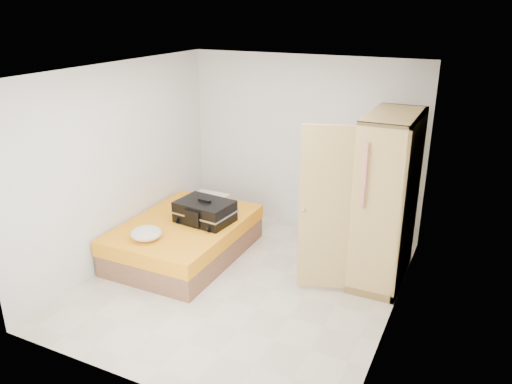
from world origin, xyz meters
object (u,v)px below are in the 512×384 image
at_px(suitcase, 205,212).
at_px(bed, 185,238).
at_px(round_cushion, 146,233).
at_px(wardrobe, 382,204).
at_px(person, 340,200).

bearing_deg(suitcase, bed, -144.45).
bearing_deg(round_cushion, wardrobe, 24.28).
xyz_separation_m(bed, suitcase, (0.24, 0.14, 0.39)).
distance_m(bed, suitcase, 0.48).
distance_m(bed, wardrobe, 2.67).
distance_m(wardrobe, suitcase, 2.32).
relative_size(bed, person, 1.05).
distance_m(bed, person, 2.18).
relative_size(bed, wardrobe, 0.96).
bearing_deg(round_cushion, person, 29.64).
bearing_deg(bed, suitcase, 29.58).
xyz_separation_m(bed, round_cushion, (-0.13, -0.64, 0.32)).
relative_size(wardrobe, suitcase, 2.65).
height_order(bed, suitcase, suitcase).
bearing_deg(round_cushion, bed, 78.20).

